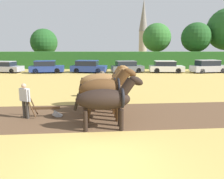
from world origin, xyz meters
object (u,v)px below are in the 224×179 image
Objects in this scene: draft_horse_trail_left at (103,87)px; farmer_at_plow at (25,98)px; draft_horse_lead_right at (104,89)px; parked_car_far_right at (208,67)px; tree_center_left at (157,38)px; parked_car_left at (6,67)px; tree_left at (44,42)px; church_spire at (143,27)px; tree_center at (196,38)px; draft_horse_lead_left at (106,99)px; parked_car_right at (166,67)px; draft_horse_trail_right at (102,82)px; plow at (48,111)px; farmer_beside_team at (102,82)px; parked_car_center at (88,67)px; parked_car_center_right at (127,67)px; parked_car_center_left at (46,67)px.

farmer_at_plow is at bearing -170.06° from draft_horse_trail_left.
draft_horse_lead_right is 21.67m from parked_car_far_right.
parked_car_left is at bearing -156.09° from tree_center_left.
church_spire is (20.26, 27.51, 4.62)m from tree_left.
draft_horse_lead_left is at bearing -116.69° from tree_center.
tree_center_left reaches higher than parked_car_right.
draft_horse_trail_right reaches higher than draft_horse_trail_left.
plow is (8.28, -27.10, -3.56)m from tree_left.
tree_center is at bearing -7.78° from farmer_at_plow.
farmer_at_plow is 20.73m from parked_car_right.
tree_center_left is 1.62× the size of parked_car_right.
plow is (-11.98, -54.61, -8.17)m from church_spire.
church_spire is 37.96m from parked_car_right.
draft_horse_trail_left is 3.20m from farmer_beside_team.
draft_horse_lead_right reaches higher than draft_horse_trail_left.
farmer_beside_team is at bearing -13.20° from farmer_at_plow.
draft_horse_trail_right is 0.63× the size of parked_car_center.
tree_center_left is at bearing 50.28° from parked_car_center.
parked_car_center is at bearing 7.82° from parked_car_left.
parked_car_right is at bearing 8.64° from parked_car_center.
plow is at bearing -122.64° from tree_center.
farmer_beside_team is (-0.12, 2.05, -0.37)m from draft_horse_trail_right.
draft_horse_trail_left is 0.56× the size of parked_car_far_right.
parked_car_right is at bearing -129.15° from tree_center.
tree_left is 16.58m from parked_car_center_right.
tree_center_left is at bearing 48.33° from parked_car_center_right.
draft_horse_lead_right is 0.65× the size of parked_car_center_right.
parked_car_center_left is at bearing 102.00° from plow.
draft_horse_lead_left is at bearing -106.90° from parked_car_right.
tree_left is 30.76m from draft_horse_lead_left.
draft_horse_lead_right is 1.65× the size of farmer_at_plow.
parked_car_center reaches higher than plow.
draft_horse_lead_left is at bearing -32.49° from plow.
parked_car_center_right is at bearing 8.50° from parked_car_left.
parked_car_center_left is at bearing -168.94° from parked_car_center.
plow is (-2.79, 1.48, -0.92)m from draft_horse_lead_left.
tree_center_left is at bearing 32.35° from parked_car_left.
farmer_at_plow is at bearing -154.18° from draft_horse_trail_right.
draft_horse_trail_right is 1.80× the size of plow.
farmer_beside_team is at bearing -143.96° from parked_car_far_right.
tree_center_left reaches higher than farmer_at_plow.
tree_left reaches higher than parked_car_far_right.
draft_horse_lead_left is 20.26m from parked_car_right.
draft_horse_lead_left is at bearing -133.65° from parked_car_far_right.
draft_horse_lead_left is 22.54m from parked_car_far_right.
parked_car_center is at bearing 94.08° from draft_horse_trail_left.
farmer_beside_team is 18.51m from parked_car_far_right.
parked_car_left is 10.43m from parked_car_center.
draft_horse_trail_right is 1.67× the size of farmer_beside_team.
draft_horse_lead_right is 19.21m from parked_car_center_left.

